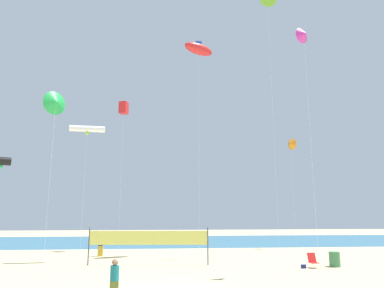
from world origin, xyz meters
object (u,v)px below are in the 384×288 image
object	(u,v)px
beachgoer_teal_shirt	(115,278)
volleyball_net	(149,239)
kite_red_box	(124,108)
kite_green_delta	(56,103)
kite_white_tube	(87,129)
beach_handbag	(303,266)
kite_red_inflatable	(199,49)
kite_black_tube	(0,162)
kite_magenta_delta	(304,35)
kite_lime_delta	(268,1)
kite_orange_delta	(291,144)
trash_barrel	(335,259)
folding_beach_chair	(313,260)
beachgoer_navy_shirt	(101,244)

from	to	relation	value
beachgoer_teal_shirt	volleyball_net	bearing A→B (deg)	132.14
volleyball_net	kite_red_box	distance (m)	15.25
kite_green_delta	kite_white_tube	world-z (taller)	kite_green_delta
beach_handbag	kite_red_box	distance (m)	21.57
kite_white_tube	beachgoer_teal_shirt	bearing A→B (deg)	-72.11
kite_red_inflatable	kite_black_tube	bearing A→B (deg)	-165.89
volleyball_net	kite_magenta_delta	size ratio (longest dim) A/B	0.55
kite_red_box	kite_lime_delta	bearing A→B (deg)	-26.81
kite_orange_delta	kite_red_inflatable	world-z (taller)	kite_red_inflatable
kite_black_tube	kite_green_delta	size ratio (longest dim) A/B	0.68
beach_handbag	kite_green_delta	world-z (taller)	kite_green_delta
beachgoer_teal_shirt	kite_green_delta	world-z (taller)	kite_green_delta
trash_barrel	kite_lime_delta	bearing A→B (deg)	112.90
kite_orange_delta	kite_magenta_delta	distance (m)	16.43
kite_orange_delta	kite_red_inflatable	distance (m)	13.45
beach_handbag	kite_red_inflatable	distance (m)	19.66
folding_beach_chair	kite_green_delta	bearing A→B (deg)	-168.25
trash_barrel	kite_black_tube	xyz separation A→B (m)	(-22.14, 2.93, 6.38)
kite_red_box	folding_beach_chair	bearing A→B (deg)	-41.10
beachgoer_teal_shirt	beach_handbag	world-z (taller)	beachgoer_teal_shirt
beachgoer_navy_shirt	kite_white_tube	bearing A→B (deg)	-151.48
kite_red_box	kite_white_tube	distance (m)	8.60
beachgoer_teal_shirt	trash_barrel	size ratio (longest dim) A/B	1.67
kite_red_box	kite_red_inflatable	distance (m)	9.25
kite_green_delta	kite_magenta_delta	xyz separation A→B (m)	(14.72, -2.03, 4.05)
beachgoer_navy_shirt	trash_barrel	xyz separation A→B (m)	(15.68, -7.18, -0.49)
kite_green_delta	kite_lime_delta	xyz separation A→B (m)	(15.42, 6.28, 11.78)
trash_barrel	kite_green_delta	xyz separation A→B (m)	(-17.41, -1.57, 9.33)
kite_green_delta	kite_lime_delta	distance (m)	20.39
kite_red_inflatable	kite_magenta_delta	bearing A→B (deg)	-62.83
trash_barrel	beach_handbag	bearing A→B (deg)	-167.81
folding_beach_chair	kite_orange_delta	world-z (taller)	kite_orange_delta
folding_beach_chair	kite_red_box	distance (m)	21.67
volleyball_net	folding_beach_chair	bearing A→B (deg)	-11.89
beach_handbag	kite_green_delta	size ratio (longest dim) A/B	0.03
trash_barrel	kite_black_tube	size ratio (longest dim) A/B	0.13
kite_green_delta	kite_white_tube	bearing A→B (deg)	80.65
kite_red_inflatable	kite_black_tube	size ratio (longest dim) A/B	2.56
beachgoer_teal_shirt	kite_red_box	bearing A→B (deg)	144.27
kite_red_inflatable	kite_green_delta	xyz separation A→B (m)	(-9.53, -8.09, -7.81)
folding_beach_chair	kite_white_tube	size ratio (longest dim) A/B	0.09
kite_red_box	kite_black_tube	distance (m)	12.86
kite_red_inflatable	kite_red_box	bearing A→B (deg)	145.91
trash_barrel	kite_white_tube	distance (m)	19.19
beachgoer_teal_shirt	beach_handbag	bearing A→B (deg)	82.48
folding_beach_chair	kite_green_delta	size ratio (longest dim) A/B	0.08
beachgoer_navy_shirt	kite_black_tube	world-z (taller)	kite_black_tube
folding_beach_chair	kite_white_tube	distance (m)	17.90
beachgoer_navy_shirt	kite_red_inflatable	world-z (taller)	kite_red_inflatable
kite_red_box	kite_green_delta	world-z (taller)	kite_red_box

